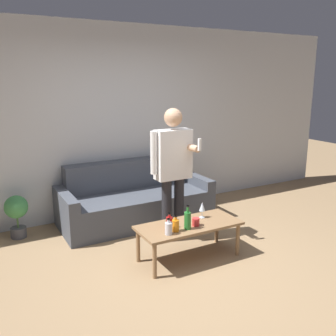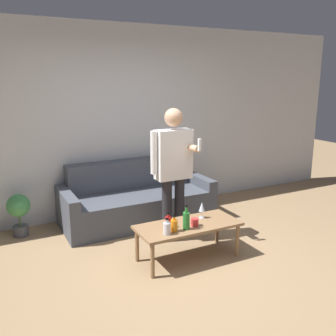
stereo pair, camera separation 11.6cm
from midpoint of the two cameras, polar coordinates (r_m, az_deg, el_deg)
The scene contains 12 objects.
ground_plane at distance 3.95m, azimuth 3.56°, elevation -16.24°, with size 16.00×16.00×0.00m, color #997A56.
wall_back at distance 5.44m, azimuth -8.78°, elevation 7.00°, with size 8.00×0.06×2.70m.
couch at distance 5.28m, azimuth -5.78°, elevation -4.92°, with size 2.07×0.88×0.81m.
coffee_table at distance 4.15m, azimuth 2.41°, elevation -9.09°, with size 1.15×0.50×0.41m.
bottle_orange at distance 3.85m, azimuth -0.77°, elevation -9.13°, with size 0.08×0.08×0.17m.
bottle_green at distance 3.96m, azimuth 2.16°, elevation -7.91°, with size 0.07×0.07×0.26m.
bottle_dark at distance 3.92m, azimuth 0.30°, elevation -8.70°, with size 0.07×0.07×0.17m.
bottle_yellow at distance 4.01m, azimuth -0.61°, elevation -8.23°, with size 0.07×0.07×0.16m.
wine_glass_near at distance 4.27m, azimuth 4.46°, elevation -5.92°, with size 0.07×0.07×0.19m.
cup_on_table at distance 4.08m, azimuth 3.44°, elevation -8.20°, with size 0.08×0.08×0.09m.
person_standing_front at distance 4.44m, azimuth -0.02°, elevation 0.45°, with size 0.51×0.42×1.62m.
potted_plant at distance 5.06m, azimuth -22.70°, elevation -6.11°, with size 0.29×0.29×0.55m.
Camera 1 is at (-1.90, -2.85, 1.97)m, focal length 40.00 mm.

